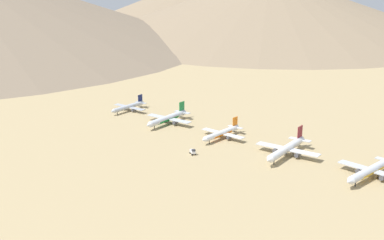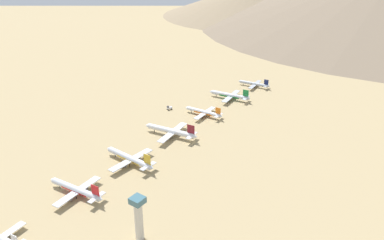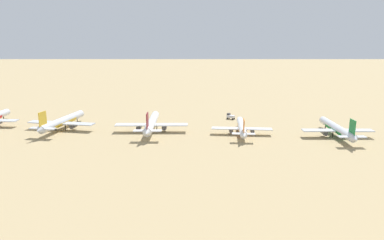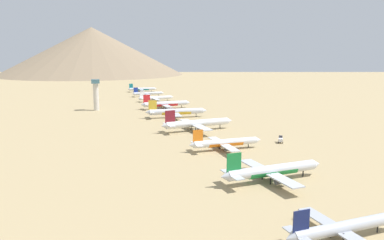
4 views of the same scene
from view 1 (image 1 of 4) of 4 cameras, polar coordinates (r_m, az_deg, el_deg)
ground_plane at (r=309.73m, az=18.54°, el=-6.05°), size 2478.19×2478.19×0.00m
parked_jet_0 at (r=429.29m, az=-6.93°, el=1.45°), size 38.75×31.59×11.18m
parked_jet_1 at (r=391.41m, az=-2.65°, el=0.19°), size 47.39×38.69×13.68m
parked_jet_2 at (r=358.80m, az=3.28°, el=-1.43°), size 41.79×33.96×12.05m
parked_jet_3 at (r=330.32m, az=10.31°, el=-3.09°), size 51.70×42.24×14.93m
parked_jet_4 at (r=308.87m, az=18.97°, el=-5.19°), size 50.28×40.80×14.51m
service_truck at (r=328.89m, az=0.08°, el=-3.45°), size 4.67×5.70×3.90m
desert_hill_3 at (r=1070.09m, az=0.55°, el=12.88°), size 504.54×504.54×94.46m
desert_hill_5 at (r=913.13m, az=8.44°, el=12.34°), size 627.45×627.45×102.54m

